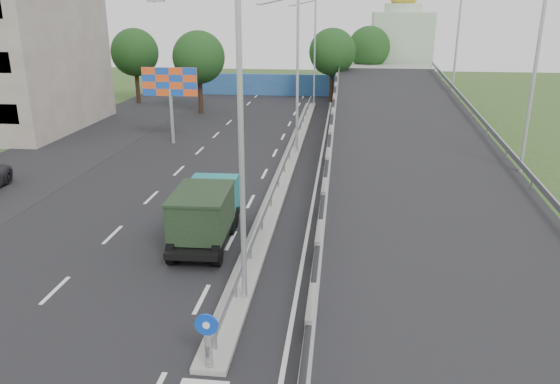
# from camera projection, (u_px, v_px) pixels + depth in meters

# --- Properties ---
(road_surface) EXTENTS (26.00, 90.00, 0.04)m
(road_surface) POSITION_uv_depth(u_px,v_px,m) (232.00, 178.00, 32.03)
(road_surface) COLOR black
(road_surface) RESTS_ON ground
(parking_strip) EXTENTS (8.00, 90.00, 0.05)m
(parking_strip) POSITION_uv_depth(u_px,v_px,m) (24.00, 171.00, 33.47)
(parking_strip) COLOR black
(parking_strip) RESTS_ON ground
(median) EXTENTS (1.00, 44.00, 0.20)m
(median) POSITION_uv_depth(u_px,v_px,m) (289.00, 160.00, 35.44)
(median) COLOR gray
(median) RESTS_ON ground
(overpass_ramp) EXTENTS (10.00, 50.00, 3.50)m
(overpass_ramp) POSITION_uv_depth(u_px,v_px,m) (409.00, 138.00, 34.08)
(overpass_ramp) COLOR gray
(overpass_ramp) RESTS_ON ground
(median_guardrail) EXTENTS (0.09, 44.00, 0.71)m
(median_guardrail) POSITION_uv_depth(u_px,v_px,m) (289.00, 150.00, 35.23)
(median_guardrail) COLOR gray
(median_guardrail) RESTS_ON median
(sign_bollard) EXTENTS (0.64, 0.23, 1.67)m
(sign_bollard) POSITION_uv_depth(u_px,v_px,m) (208.00, 340.00, 14.60)
(sign_bollard) COLOR black
(sign_bollard) RESTS_ON median
(lamp_post_near) EXTENTS (2.74, 0.18, 10.08)m
(lamp_post_near) POSITION_uv_depth(u_px,v_px,m) (235.00, 135.00, 16.66)
(lamp_post_near) COLOR #B2B5B7
(lamp_post_near) RESTS_ON median
(lamp_post_mid) EXTENTS (2.74, 0.18, 10.08)m
(lamp_post_mid) POSITION_uv_depth(u_px,v_px,m) (295.00, 67.00, 35.48)
(lamp_post_mid) COLOR #B2B5B7
(lamp_post_mid) RESTS_ON median
(lamp_post_far) EXTENTS (2.74, 0.18, 10.08)m
(lamp_post_far) POSITION_uv_depth(u_px,v_px,m) (313.00, 47.00, 54.30)
(lamp_post_far) COLOR #B2B5B7
(lamp_post_far) RESTS_ON median
(blue_wall) EXTENTS (30.00, 0.50, 2.40)m
(blue_wall) POSITION_uv_depth(u_px,v_px,m) (279.00, 85.00, 61.87)
(blue_wall) COLOR #26528E
(blue_wall) RESTS_ON ground
(church) EXTENTS (7.00, 7.00, 13.80)m
(church) POSITION_uv_depth(u_px,v_px,m) (401.00, 44.00, 66.54)
(church) COLOR #B2CCAD
(church) RESTS_ON ground
(billboard) EXTENTS (4.00, 0.24, 5.50)m
(billboard) POSITION_uv_depth(u_px,v_px,m) (170.00, 86.00, 38.89)
(billboard) COLOR #B2B5B7
(billboard) RESTS_ON ground
(tree_left_mid) EXTENTS (4.80, 4.80, 7.60)m
(tree_left_mid) POSITION_uv_depth(u_px,v_px,m) (199.00, 57.00, 49.97)
(tree_left_mid) COLOR black
(tree_left_mid) RESTS_ON ground
(tree_median_far) EXTENTS (4.80, 4.80, 7.60)m
(tree_median_far) POSITION_uv_depth(u_px,v_px,m) (332.00, 52.00, 56.17)
(tree_median_far) COLOR black
(tree_median_far) RESTS_ON ground
(tree_left_far) EXTENTS (4.80, 4.80, 7.60)m
(tree_left_far) POSITION_uv_depth(u_px,v_px,m) (135.00, 53.00, 55.56)
(tree_left_far) COLOR black
(tree_left_far) RESTS_ON ground
(tree_ramp_far) EXTENTS (4.80, 4.80, 7.60)m
(tree_ramp_far) POSITION_uv_depth(u_px,v_px,m) (369.00, 48.00, 62.32)
(tree_ramp_far) COLOR black
(tree_ramp_far) RESTS_ON ground
(dump_truck) EXTENTS (2.34, 5.74, 2.50)m
(dump_truck) POSITION_uv_depth(u_px,v_px,m) (206.00, 211.00, 22.87)
(dump_truck) COLOR black
(dump_truck) RESTS_ON ground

